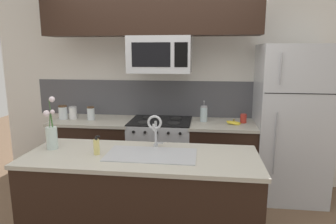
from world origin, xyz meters
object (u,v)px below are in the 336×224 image
Objects in this scene: stove_range at (161,155)px; coffee_tin at (243,118)px; sink_faucet at (155,127)px; storage_jar_short at (91,113)px; storage_jar_tall at (63,112)px; dish_soap_bottle at (97,147)px; refrigerator at (290,123)px; storage_jar_medium at (73,113)px; banana_bunch at (234,123)px; french_press at (204,114)px; microwave at (160,55)px; flower_vase at (52,135)px.

coffee_tin reaches higher than stove_range.
sink_faucet is (0.11, -1.05, 0.65)m from stove_range.
storage_jar_tall is at bearing 179.44° from storage_jar_short.
coffee_tin is 0.67× the size of dish_soap_bottle.
refrigerator is 2.85m from storage_jar_tall.
storage_jar_medium is at bearing -178.83° from coffee_tin.
sink_faucet is at bearing -45.52° from storage_jar_short.
storage_jar_medium is 0.94× the size of storage_jar_short.
storage_jar_short reaches higher than banana_bunch.
french_press is at bearing 6.39° from stove_range.
storage_jar_tall is at bearing 126.05° from dish_soap_bottle.
storage_jar_tall is at bearing -166.47° from storage_jar_medium.
microwave reaches higher than stove_range.
sink_faucet is at bearing -84.18° from stove_range.
storage_jar_medium is at bearing 140.05° from sink_faucet.
dish_soap_bottle is at bearing -105.71° from microwave.
dish_soap_bottle is at bearing -123.51° from french_press.
flower_vase is at bearing -124.57° from microwave.
refrigerator is 0.68m from banana_bunch.
dish_soap_bottle is (0.54, -1.26, -0.02)m from storage_jar_short.
banana_bunch is 0.72× the size of french_press.
storage_jar_tall is 1.08× the size of dish_soap_bottle.
microwave is at bearing -89.84° from stove_range.
microwave is 1.21m from sink_faucet.
microwave is 2.79× the size of french_press.
stove_range is 1.14m from coffee_tin.
stove_range is 0.77m from french_press.
banana_bunch is (0.90, -0.06, 0.47)m from stove_range.
microwave is 1.37m from storage_jar_medium.
storage_jar_tall is (-2.84, -0.04, 0.07)m from refrigerator.
stove_range is 1.27m from microwave.
refrigerator reaches higher than stove_range.
flower_vase is (0.35, -1.20, 0.04)m from storage_jar_medium.
microwave is 1.28m from coffee_tin.
storage_jar_short is at bearing -176.51° from french_press.
stove_range is 1.25× the size of microwave.
banana_bunch is at bearing -173.22° from refrigerator.
sink_faucet is (-0.91, -1.10, 0.14)m from coffee_tin.
storage_jar_short is at bearing -178.90° from refrigerator.
coffee_tin is (2.18, 0.04, -0.03)m from storage_jar_medium.
french_press is 1.62× the size of dish_soap_bottle.
sink_faucet is at bearing -39.95° from storage_jar_medium.
coffee_tin is at bearing 1.84° from storage_jar_tall.
storage_jar_tall reaches higher than dish_soap_bottle.
flower_vase reaches higher than storage_jar_tall.
flower_vase is (-0.81, -1.17, -0.70)m from microwave.
storage_jar_medium is at bearing 172.63° from storage_jar_short.
microwave is at bearing -176.02° from coffee_tin.
french_press reaches higher than storage_jar_medium.
dish_soap_bottle is (0.80, -1.29, -0.01)m from storage_jar_medium.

